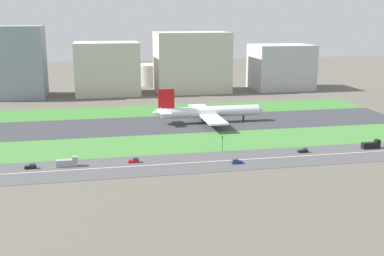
{
  "coord_description": "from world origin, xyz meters",
  "views": [
    {
      "loc": [
        -33.46,
        -258.72,
        59.05
      ],
      "look_at": [
        11.99,
        -36.5,
        6.0
      ],
      "focal_mm": 45.08,
      "sensor_mm": 36.0,
      "label": 1
    }
  ],
  "objects_px": {
    "airliner": "(207,112)",
    "car_2": "(303,151)",
    "fuel_tank_west": "(148,75)",
    "hangar_building": "(107,68)",
    "terminal_building": "(14,62)",
    "truck_0": "(371,145)",
    "traffic_light": "(222,143)",
    "car_0": "(31,167)",
    "truck_1": "(68,163)",
    "office_tower": "(192,62)",
    "cargo_warehouse": "(281,67)",
    "car_1": "(134,160)",
    "car_3": "(237,162)"
  },
  "relations": [
    {
      "from": "truck_1",
      "to": "traffic_light",
      "type": "distance_m",
      "value": 66.77
    },
    {
      "from": "airliner",
      "to": "truck_0",
      "type": "relative_size",
      "value": 7.74
    },
    {
      "from": "truck_0",
      "to": "car_1",
      "type": "bearing_deg",
      "value": 180.0
    },
    {
      "from": "office_tower",
      "to": "cargo_warehouse",
      "type": "height_order",
      "value": "office_tower"
    },
    {
      "from": "truck_1",
      "to": "car_0",
      "type": "relative_size",
      "value": 1.91
    },
    {
      "from": "car_2",
      "to": "terminal_building",
      "type": "height_order",
      "value": "terminal_building"
    },
    {
      "from": "traffic_light",
      "to": "terminal_building",
      "type": "xyz_separation_m",
      "value": [
        -110.9,
        174.01,
        21.63
      ]
    },
    {
      "from": "car_2",
      "to": "traffic_light",
      "type": "distance_m",
      "value": 35.92
    },
    {
      "from": "car_0",
      "to": "office_tower",
      "type": "height_order",
      "value": "office_tower"
    },
    {
      "from": "car_0",
      "to": "traffic_light",
      "type": "xyz_separation_m",
      "value": [
        80.33,
        7.99,
        3.37
      ]
    },
    {
      "from": "traffic_light",
      "to": "office_tower",
      "type": "xyz_separation_m",
      "value": [
        21.66,
        174.01,
        19.02
      ]
    },
    {
      "from": "truck_1",
      "to": "car_0",
      "type": "bearing_deg",
      "value": 180.0
    },
    {
      "from": "truck_0",
      "to": "hangar_building",
      "type": "distance_m",
      "value": 214.57
    },
    {
      "from": "truck_1",
      "to": "car_2",
      "type": "height_order",
      "value": "truck_1"
    },
    {
      "from": "fuel_tank_west",
      "to": "truck_0",
      "type": "bearing_deg",
      "value": -71.57
    },
    {
      "from": "car_2",
      "to": "cargo_warehouse",
      "type": "height_order",
      "value": "cargo_warehouse"
    },
    {
      "from": "truck_0",
      "to": "hangar_building",
      "type": "bearing_deg",
      "value": 121.65
    },
    {
      "from": "airliner",
      "to": "hangar_building",
      "type": "height_order",
      "value": "hangar_building"
    },
    {
      "from": "truck_0",
      "to": "hangar_building",
      "type": "xyz_separation_m",
      "value": [
        -112.19,
        182.0,
        18.1
      ]
    },
    {
      "from": "office_tower",
      "to": "traffic_light",
      "type": "bearing_deg",
      "value": -97.1
    },
    {
      "from": "airliner",
      "to": "car_0",
      "type": "relative_size",
      "value": 14.77
    },
    {
      "from": "office_tower",
      "to": "cargo_warehouse",
      "type": "xyz_separation_m",
      "value": [
        74.54,
        0.0,
        -5.26
      ]
    },
    {
      "from": "car_2",
      "to": "office_tower",
      "type": "bearing_deg",
      "value": 94.14
    },
    {
      "from": "car_3",
      "to": "traffic_light",
      "type": "xyz_separation_m",
      "value": [
        -1.17,
        17.99,
        3.37
      ]
    },
    {
      "from": "car_1",
      "to": "car_3",
      "type": "bearing_deg",
      "value": -13.75
    },
    {
      "from": "car_2",
      "to": "terminal_building",
      "type": "relative_size",
      "value": 0.08
    },
    {
      "from": "truck_1",
      "to": "car_0",
      "type": "xyz_separation_m",
      "value": [
        -14.09,
        0.0,
        -0.75
      ]
    },
    {
      "from": "traffic_light",
      "to": "fuel_tank_west",
      "type": "xyz_separation_m",
      "value": [
        -7.71,
        219.01,
        4.57
      ]
    },
    {
      "from": "airliner",
      "to": "terminal_building",
      "type": "xyz_separation_m",
      "value": [
        -118.29,
        114.0,
        19.69
      ]
    },
    {
      "from": "truck_1",
      "to": "hangar_building",
      "type": "relative_size",
      "value": 0.18
    },
    {
      "from": "car_0",
      "to": "traffic_light",
      "type": "distance_m",
      "value": 80.8
    },
    {
      "from": "truck_1",
      "to": "traffic_light",
      "type": "bearing_deg",
      "value": 6.88
    },
    {
      "from": "airliner",
      "to": "fuel_tank_west",
      "type": "xyz_separation_m",
      "value": [
        -15.09,
        159.0,
        2.63
      ]
    },
    {
      "from": "office_tower",
      "to": "car_2",
      "type": "bearing_deg",
      "value": -85.86
    },
    {
      "from": "car_3",
      "to": "truck_0",
      "type": "bearing_deg",
      "value": -171.48
    },
    {
      "from": "car_2",
      "to": "traffic_light",
      "type": "xyz_separation_m",
      "value": [
        -34.85,
        7.99,
        3.37
      ]
    },
    {
      "from": "airliner",
      "to": "car_2",
      "type": "bearing_deg",
      "value": -68.0
    },
    {
      "from": "truck_0",
      "to": "office_tower",
      "type": "bearing_deg",
      "value": 104.26
    },
    {
      "from": "traffic_light",
      "to": "cargo_warehouse",
      "type": "xyz_separation_m",
      "value": [
        96.21,
        174.01,
        13.76
      ]
    },
    {
      "from": "traffic_light",
      "to": "airliner",
      "type": "bearing_deg",
      "value": 82.99
    },
    {
      "from": "office_tower",
      "to": "cargo_warehouse",
      "type": "bearing_deg",
      "value": 0.0
    },
    {
      "from": "hangar_building",
      "to": "fuel_tank_west",
      "type": "relative_size",
      "value": 1.97
    },
    {
      "from": "traffic_light",
      "to": "fuel_tank_west",
      "type": "bearing_deg",
      "value": 92.02
    },
    {
      "from": "hangar_building",
      "to": "fuel_tank_west",
      "type": "xyz_separation_m",
      "value": [
        36.55,
        45.0,
        -10.91
      ]
    },
    {
      "from": "car_1",
      "to": "car_0",
      "type": "relative_size",
      "value": 1.0
    },
    {
      "from": "truck_1",
      "to": "office_tower",
      "type": "distance_m",
      "value": 203.27
    },
    {
      "from": "car_3",
      "to": "traffic_light",
      "type": "bearing_deg",
      "value": -86.29
    },
    {
      "from": "airliner",
      "to": "fuel_tank_west",
      "type": "height_order",
      "value": "airliner"
    },
    {
      "from": "airliner",
      "to": "truck_0",
      "type": "height_order",
      "value": "airliner"
    },
    {
      "from": "airliner",
      "to": "car_2",
      "type": "distance_m",
      "value": 73.53
    }
  ]
}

